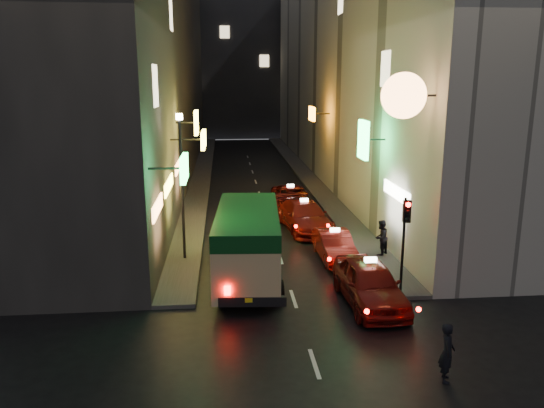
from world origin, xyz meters
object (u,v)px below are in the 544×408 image
object	(u,v)px
minibus	(248,237)
lamp_post	(182,177)
pedestrian_crossing	(447,348)
taxi_near	(370,280)
traffic_light	(405,225)

from	to	relation	value
minibus	lamp_post	bearing A→B (deg)	135.02
minibus	pedestrian_crossing	world-z (taller)	minibus
taxi_near	pedestrian_crossing	size ratio (longest dim) A/B	3.16
pedestrian_crossing	traffic_light	bearing A→B (deg)	8.41
minibus	traffic_light	xyz separation A→B (m)	(5.56, -1.89, 0.88)
taxi_near	traffic_light	distance (m)	2.35
pedestrian_crossing	traffic_light	world-z (taller)	traffic_light
minibus	pedestrian_crossing	bearing A→B (deg)	-57.03
pedestrian_crossing	lamp_post	xyz separation A→B (m)	(-7.50, 10.13, 2.80)
minibus	traffic_light	bearing A→B (deg)	-18.77
taxi_near	lamp_post	bearing A→B (deg)	142.74
lamp_post	taxi_near	bearing A→B (deg)	-37.26
pedestrian_crossing	traffic_light	size ratio (longest dim) A/B	0.52
taxi_near	pedestrian_crossing	world-z (taller)	taxi_near
taxi_near	pedestrian_crossing	bearing A→B (deg)	-81.93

